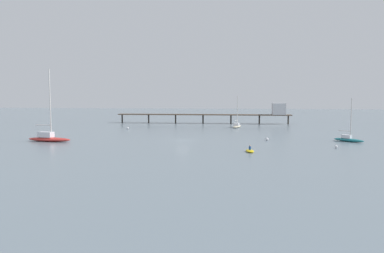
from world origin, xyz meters
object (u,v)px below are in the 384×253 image
sailboat_cream (237,125)px  sailboat_red (49,137)px  pier (240,112)px  mooring_buoy_mid (128,128)px  sailboat_teal (348,138)px  mooring_buoy_inner (267,139)px  mooring_buoy_near (336,147)px  dinghy_yellow (250,151)px

sailboat_cream → sailboat_red: size_ratio=0.64×
pier → mooring_buoy_mid: size_ratio=87.72×
sailboat_red → sailboat_teal: bearing=6.7°
sailboat_red → mooring_buoy_inner: (43.60, 6.62, -0.56)m
mooring_buoy_near → mooring_buoy_inner: bearing=140.1°
sailboat_red → sailboat_cream: bearing=44.6°
mooring_buoy_near → pier: bearing=106.2°
sailboat_teal → sailboat_red: 59.98m
sailboat_teal → mooring_buoy_inner: bearing=-178.5°
pier → sailboat_teal: 49.15m
sailboat_red → pier: bearing=53.0°
sailboat_cream → mooring_buoy_inner: bearing=-79.1°
pier → dinghy_yellow: pier is taller
pier → mooring_buoy_inner: pier is taller
dinghy_yellow → mooring_buoy_near: 16.19m
mooring_buoy_inner → mooring_buoy_near: (10.96, -9.15, -0.05)m
dinghy_yellow → mooring_buoy_near: (15.06, 5.93, 0.05)m
sailboat_cream → sailboat_red: (-37.70, -37.22, 0.28)m
pier → mooring_buoy_near: size_ratio=113.91×
dinghy_yellow → mooring_buoy_mid: dinghy_yellow is taller
mooring_buoy_mid → mooring_buoy_near: (46.83, -29.66, -0.08)m
sailboat_teal → mooring_buoy_near: 10.81m
dinghy_yellow → mooring_buoy_mid: bearing=131.7°
sailboat_red → mooring_buoy_mid: sailboat_red is taller
dinghy_yellow → mooring_buoy_near: bearing=21.5°
sailboat_cream → mooring_buoy_inner: 31.17m
pier → mooring_buoy_mid: 39.70m
pier → mooring_buoy_inner: size_ratio=96.13×
sailboat_cream → pier: bearing=85.3°
sailboat_teal → sailboat_cream: size_ratio=0.94×
pier → mooring_buoy_near: bearing=-73.8°
sailboat_cream → sailboat_red: sailboat_red is taller
dinghy_yellow → mooring_buoy_inner: 15.63m
sailboat_cream → sailboat_red: bearing=-135.4°
sailboat_cream → mooring_buoy_near: 43.18m
mooring_buoy_inner → mooring_buoy_near: mooring_buoy_inner is taller
pier → mooring_buoy_mid: (-31.13, -24.38, -3.59)m
pier → sailboat_cream: bearing=-94.7°
sailboat_cream → dinghy_yellow: bearing=-87.7°
sailboat_teal → dinghy_yellow: size_ratio=2.97×
dinghy_yellow → mooring_buoy_near: dinghy_yellow is taller
sailboat_teal → sailboat_red: bearing=-173.3°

